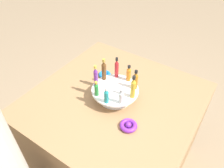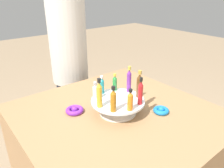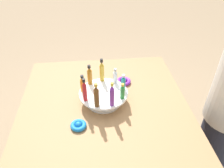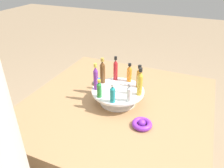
% 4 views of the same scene
% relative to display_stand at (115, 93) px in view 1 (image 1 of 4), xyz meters
% --- Properties ---
extents(ground_plane, '(12.00, 12.00, 0.00)m').
position_rel_display_stand_xyz_m(ground_plane, '(0.00, 0.00, -0.83)').
color(ground_plane, '#997F60').
extents(party_table, '(0.98, 0.98, 0.78)m').
position_rel_display_stand_xyz_m(party_table, '(0.00, 0.00, -0.44)').
color(party_table, '#9E754C').
rests_on(party_table, ground_plane).
extents(display_stand, '(0.28, 0.28, 0.08)m').
position_rel_display_stand_xyz_m(display_stand, '(0.00, 0.00, 0.00)').
color(display_stand, white).
rests_on(display_stand, party_table).
extents(bottle_gold, '(0.03, 0.03, 0.15)m').
position_rel_display_stand_xyz_m(bottle_gold, '(0.12, -0.00, 0.10)').
color(bottle_gold, gold).
rests_on(bottle_gold, display_stand).
extents(bottle_amber, '(0.03, 0.03, 0.13)m').
position_rel_display_stand_xyz_m(bottle_amber, '(0.09, 0.07, 0.09)').
color(bottle_amber, '#AD6B19').
rests_on(bottle_amber, display_stand).
extents(bottle_orange, '(0.03, 0.03, 0.11)m').
position_rel_display_stand_xyz_m(bottle_orange, '(0.02, 0.11, 0.08)').
color(bottle_orange, orange).
rests_on(bottle_orange, display_stand).
extents(bottle_red, '(0.02, 0.02, 0.14)m').
position_rel_display_stand_xyz_m(bottle_red, '(-0.06, 0.10, 0.09)').
color(bottle_red, '#B21E23').
rests_on(bottle_red, display_stand).
extents(bottle_brown, '(0.03, 0.03, 0.15)m').
position_rel_display_stand_xyz_m(bottle_brown, '(-0.11, 0.04, 0.10)').
color(bottle_brown, brown).
rests_on(bottle_brown, display_stand).
extents(bottle_purple, '(0.02, 0.02, 0.15)m').
position_rel_display_stand_xyz_m(bottle_purple, '(-0.11, -0.04, 0.10)').
color(bottle_purple, '#702D93').
rests_on(bottle_purple, display_stand).
extents(bottle_green, '(0.02, 0.02, 0.10)m').
position_rel_display_stand_xyz_m(bottle_green, '(-0.06, -0.10, 0.07)').
color(bottle_green, '#288438').
rests_on(bottle_green, display_stand).
extents(bottle_teal, '(0.03, 0.03, 0.10)m').
position_rel_display_stand_xyz_m(bottle_teal, '(0.02, -0.12, 0.08)').
color(bottle_teal, teal).
rests_on(bottle_teal, display_stand).
extents(bottle_clear, '(0.03, 0.03, 0.10)m').
position_rel_display_stand_xyz_m(bottle_clear, '(0.09, -0.08, 0.07)').
color(bottle_clear, silver).
rests_on(bottle_clear, display_stand).
extents(ribbon_bow_purple, '(0.09, 0.09, 0.04)m').
position_rel_display_stand_xyz_m(ribbon_bow_purple, '(0.18, -0.14, -0.03)').
color(ribbon_bow_purple, purple).
rests_on(ribbon_bow_purple, party_table).
extents(ribbon_bow_blue, '(0.08, 0.08, 0.03)m').
position_rel_display_stand_xyz_m(ribbon_bow_blue, '(-0.18, 0.14, -0.03)').
color(ribbon_bow_blue, blue).
rests_on(ribbon_bow_blue, party_table).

